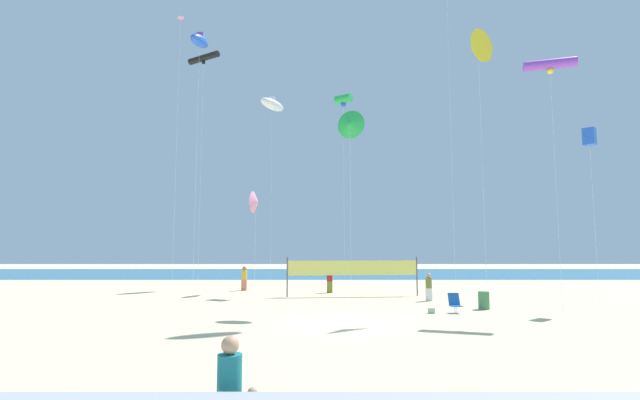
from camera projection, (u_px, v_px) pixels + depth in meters
The scene contains 20 objects.
ground_plane at pixel (343, 323), 18.24m from camera, with size 120.00×120.00×0.00m, color beige.
ocean_band at pixel (329, 273), 51.60m from camera, with size 120.00×20.00×0.01m, color teal.
mother_figure at pixel (231, 387), 7.08m from camera, with size 0.38×0.38×1.68m.
beachgoer_mustard_shirt at pixel (246, 277), 31.88m from camera, with size 0.38×0.38×1.67m.
beachgoer_olive_shirt at pixel (430, 286), 25.82m from camera, with size 0.36×0.36×1.55m.
beachgoer_maroon_shirt at pixel (331, 279), 30.29m from camera, with size 0.39×0.39×1.70m.
folding_beach_chair at pixel (457, 303), 21.23m from camera, with size 0.52×0.65×0.89m.
trash_barrel at pixel (486, 300), 22.37m from camera, with size 0.53×0.53×0.85m, color #3F7F4C.
volleyball_net at pixel (354, 269), 28.30m from camera, with size 8.16×0.81×2.40m.
beach_handbag at pixel (433, 311), 20.94m from camera, with size 0.30×0.15×0.24m, color #99B28C.
kite_blue_box at pixel (591, 137), 23.68m from camera, with size 0.79×0.79×9.18m.
kite_green_delta at pixel (352, 124), 23.31m from camera, with size 1.46×0.88×10.02m.
kite_green_tube at pixel (345, 100), 33.36m from camera, with size 1.38×1.19×14.10m.
kite_blue_inflatable at pixel (201, 41), 27.62m from camera, with size 1.05×2.23×15.98m.
kite_yellow_delta at pixel (480, 47), 23.97m from camera, with size 1.73×1.32×14.38m.
kite_pink_diamond at pixel (182, 36), 31.38m from camera, with size 0.51×0.50×18.87m.
kite_violet_tube at pixel (552, 64), 22.75m from camera, with size 2.46×1.19×12.37m.
kite_white_inflatable at pixel (274, 105), 37.88m from camera, with size 2.35×2.43×15.44m.
kite_pink_delta at pixel (257, 202), 31.13m from camera, with size 0.67×1.56×6.81m.
kite_black_tube at pixel (205, 59), 30.18m from camera, with size 2.38×1.69×15.66m.
Camera 1 is at (-0.86, -18.64, 3.08)m, focal length 25.67 mm.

